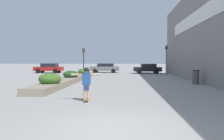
# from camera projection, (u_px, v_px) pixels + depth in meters

# --- Properties ---
(ground_plane) EXTENTS (300.00, 300.00, 0.00)m
(ground_plane) POSITION_uv_depth(u_px,v_px,m) (116.00, 129.00, 5.63)
(ground_plane) COLOR gray
(building_wall_right) EXTENTS (0.67, 32.70, 8.33)m
(building_wall_right) POSITION_uv_depth(u_px,v_px,m) (215.00, 26.00, 15.21)
(building_wall_right) COLOR gray
(building_wall_right) RESTS_ON ground_plane
(planter_box) EXTENTS (1.38, 15.93, 1.03)m
(planter_box) POSITION_uv_depth(u_px,v_px,m) (71.00, 78.00, 18.45)
(planter_box) COLOR gray
(planter_box) RESTS_ON ground_plane
(skateboard) EXTENTS (0.30, 0.67, 0.09)m
(skateboard) POSITION_uv_depth(u_px,v_px,m) (87.00, 100.00, 9.48)
(skateboard) COLOR olive
(skateboard) RESTS_ON ground_plane
(skateboarder) EXTENTS (1.30, 0.24, 1.39)m
(skateboarder) POSITION_uv_depth(u_px,v_px,m) (86.00, 80.00, 9.45)
(skateboarder) COLOR tan
(skateboarder) RESTS_ON skateboard
(trash_bin) EXTENTS (0.51, 0.51, 1.07)m
(trash_bin) POSITION_uv_depth(u_px,v_px,m) (196.00, 77.00, 16.55)
(trash_bin) COLOR #514C47
(trash_bin) RESTS_ON ground_plane
(car_leftmost) EXTENTS (4.46, 1.87, 1.41)m
(car_leftmost) POSITION_uv_depth(u_px,v_px,m) (105.00, 68.00, 33.60)
(car_leftmost) COLOR slate
(car_leftmost) RESTS_ON ground_plane
(car_center_left) EXTENTS (3.93, 2.05, 1.39)m
(car_center_left) POSITION_uv_depth(u_px,v_px,m) (148.00, 68.00, 31.37)
(car_center_left) COLOR black
(car_center_left) RESTS_ON ground_plane
(car_center_right) EXTENTS (4.14, 1.85, 1.44)m
(car_center_right) POSITION_uv_depth(u_px,v_px,m) (49.00, 68.00, 32.68)
(car_center_right) COLOR maroon
(car_center_right) RESTS_ON ground_plane
(traffic_light_left) EXTENTS (0.28, 0.30, 3.34)m
(traffic_light_left) POSITION_uv_depth(u_px,v_px,m) (84.00, 57.00, 27.14)
(traffic_light_left) COLOR black
(traffic_light_left) RESTS_ON ground_plane
(traffic_light_right) EXTENTS (0.28, 0.30, 3.69)m
(traffic_light_right) POSITION_uv_depth(u_px,v_px,m) (166.00, 55.00, 27.05)
(traffic_light_right) COLOR black
(traffic_light_right) RESTS_ON ground_plane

